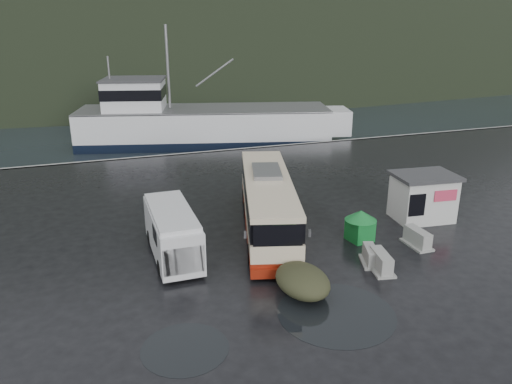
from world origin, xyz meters
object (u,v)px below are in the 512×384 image
object	(u,v)px
ticket_kiosk	(420,219)
jersey_barrier_b	(370,263)
waste_bin_left	(278,265)
white_van	(174,256)
jersey_barrier_c	(416,246)
fishing_trawler	(205,130)
dome_tent	(302,293)
jersey_barrier_a	(380,270)
waste_bin_right	(359,240)
coach_bus	(268,230)

from	to	relation	value
ticket_kiosk	jersey_barrier_b	distance (m)	6.65
ticket_kiosk	waste_bin_left	bearing A→B (deg)	-158.92
white_van	jersey_barrier_c	distance (m)	11.81
fishing_trawler	waste_bin_left	bearing A→B (deg)	-82.59
dome_tent	fishing_trawler	size ratio (longest dim) A/B	0.10
jersey_barrier_a	jersey_barrier_b	distance (m)	0.75
white_van	waste_bin_left	bearing A→B (deg)	-29.87
waste_bin_left	jersey_barrier_b	bearing A→B (deg)	-16.22
dome_tent	jersey_barrier_c	bearing A→B (deg)	17.57
dome_tent	jersey_barrier_b	bearing A→B (deg)	19.16
waste_bin_left	jersey_barrier_c	bearing A→B (deg)	-2.38
waste_bin_right	jersey_barrier_c	bearing A→B (deg)	-32.54
white_van	fishing_trawler	size ratio (longest dim) A/B	0.20
ticket_kiosk	jersey_barrier_a	world-z (taller)	ticket_kiosk
waste_bin_left	waste_bin_right	distance (m)	4.98
coach_bus	waste_bin_left	size ratio (longest dim) A/B	7.81
ticket_kiosk	waste_bin_right	bearing A→B (deg)	-157.49
dome_tent	fishing_trawler	distance (m)	32.33
white_van	waste_bin_left	xyz separation A→B (m)	(4.32, -2.47, 0.00)
coach_bus	jersey_barrier_b	world-z (taller)	coach_bus
white_van	dome_tent	xyz separation A→B (m)	(4.35, -5.03, 0.00)
fishing_trawler	coach_bus	bearing A→B (deg)	-81.67
waste_bin_left	dome_tent	size ratio (longest dim) A/B	0.50
white_van	waste_bin_left	world-z (taller)	white_van
coach_bus	white_van	distance (m)	5.39
jersey_barrier_b	jersey_barrier_c	world-z (taller)	jersey_barrier_c
coach_bus	jersey_barrier_a	bearing A→B (deg)	-45.17
waste_bin_left	jersey_barrier_b	size ratio (longest dim) A/B	0.92
waste_bin_right	jersey_barrier_b	world-z (taller)	waste_bin_right
dome_tent	jersey_barrier_a	world-z (taller)	dome_tent
waste_bin_right	fishing_trawler	xyz separation A→B (m)	(-1.21, 28.38, 0.00)
white_van	jersey_barrier_c	bearing A→B (deg)	-13.63
jersey_barrier_a	jersey_barrier_b	world-z (taller)	jersey_barrier_a
waste_bin_right	white_van	bearing A→B (deg)	172.02
coach_bus	fishing_trawler	size ratio (longest dim) A/B	0.38
ticket_kiosk	jersey_barrier_c	distance (m)	3.72
coach_bus	ticket_kiosk	size ratio (longest dim) A/B	3.31
waste_bin_right	jersey_barrier_c	size ratio (longest dim) A/B	0.93
coach_bus	jersey_barrier_c	size ratio (longest dim) A/B	6.44
dome_tent	jersey_barrier_b	size ratio (longest dim) A/B	1.86
jersey_barrier_a	waste_bin_left	bearing A→B (deg)	154.99
coach_bus	white_van	size ratio (longest dim) A/B	1.94
jersey_barrier_b	jersey_barrier_a	bearing A→B (deg)	-83.67
coach_bus	white_van	xyz separation A→B (m)	(-5.21, -1.38, 0.00)
jersey_barrier_b	jersey_barrier_c	bearing A→B (deg)	15.52
jersey_barrier_c	jersey_barrier_a	bearing A→B (deg)	-152.14
waste_bin_left	jersey_barrier_c	world-z (taller)	waste_bin_left
waste_bin_right	waste_bin_left	bearing A→B (deg)	-166.16
white_van	waste_bin_left	distance (m)	4.98
dome_tent	white_van	bearing A→B (deg)	130.88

